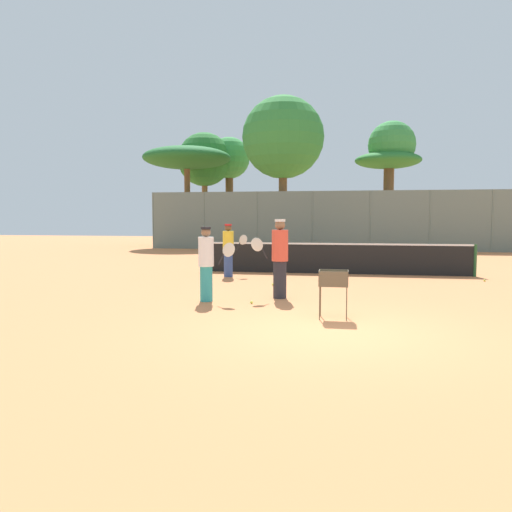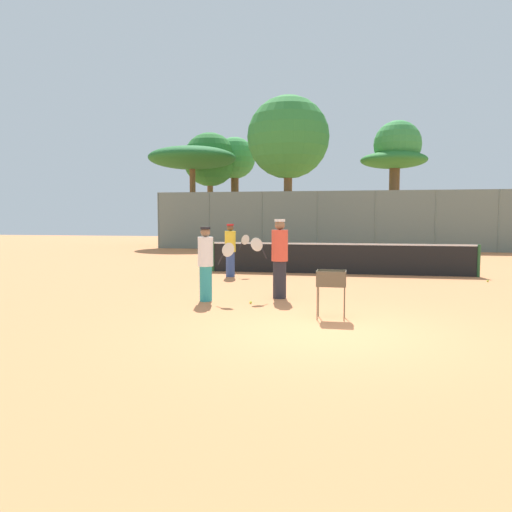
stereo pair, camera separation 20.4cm
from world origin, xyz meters
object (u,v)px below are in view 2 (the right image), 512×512
Objects in this scene: tennis_net at (339,258)px; parked_car at (250,236)px; player_white_outfit at (279,257)px; player_red_cap at (206,263)px; ball_cart at (331,282)px; player_yellow_shirt at (231,249)px.

parked_car reaches higher than tennis_net.
parked_car is at bearing -98.22° from player_white_outfit.
player_red_cap is (-1.62, -0.75, -0.09)m from player_white_outfit.
parked_car reaches higher than ball_cart.
player_red_cap is 0.42× the size of parked_car.
ball_cart is (0.08, -7.77, 0.15)m from tennis_net.
player_white_outfit is 1.79m from player_red_cap.
player_white_outfit is 1.10× the size of player_yellow_shirt.
player_white_outfit is at bearing -96.20° from player_yellow_shirt.
player_yellow_shirt is 18.93m from parked_car.
tennis_net is 5.68m from player_white_outfit.
player_white_outfit is at bearing 121.06° from ball_cart.
ball_cart is at bearing -28.21° from player_red_cap.
parked_car is at bearing 105.37° from ball_cart.
player_yellow_shirt is (-3.51, -1.47, 0.35)m from tennis_net.
player_white_outfit is at bearing -102.95° from tennis_net.
tennis_net is 3.82m from player_yellow_shirt.
player_red_cap is 4.84m from player_yellow_shirt.
player_white_outfit is (-1.27, -5.52, 0.44)m from tennis_net.
player_red_cap is 1.00× the size of player_yellow_shirt.
ball_cart is at bearing -74.63° from parked_car.
player_white_outfit is 2.63m from ball_cart.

